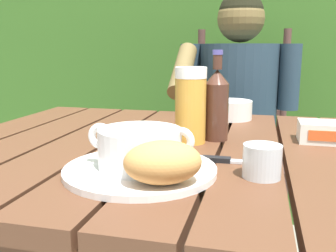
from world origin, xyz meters
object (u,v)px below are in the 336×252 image
(soup_bowl, at_px, (140,147))
(diner_bowl, at_px, (231,110))
(person_eating, at_px, (236,113))
(beer_bottle, at_px, (216,103))
(table_knife, at_px, (229,161))
(serving_plate, at_px, (140,170))
(chair_near_diner, at_px, (238,148))
(water_glass_small, at_px, (262,161))
(bread_roll, at_px, (163,162))
(beer_glass, at_px, (191,105))
(butter_tub, at_px, (324,132))

(soup_bowl, bearing_deg, diner_bowl, 78.40)
(person_eating, distance_m, soup_bowl, 0.93)
(soup_bowl, height_order, beer_bottle, beer_bottle)
(person_eating, bearing_deg, table_knife, -87.31)
(beer_bottle, bearing_deg, table_knife, -75.16)
(serving_plate, distance_m, table_knife, 0.19)
(chair_near_diner, distance_m, table_knife, 1.04)
(serving_plate, height_order, water_glass_small, water_glass_small)
(person_eating, distance_m, serving_plate, 0.93)
(beer_bottle, distance_m, diner_bowl, 0.30)
(bread_roll, bearing_deg, serving_plate, 130.60)
(soup_bowl, bearing_deg, beer_glass, 79.16)
(beer_glass, distance_m, table_knife, 0.20)
(beer_glass, distance_m, beer_bottle, 0.07)
(person_eating, bearing_deg, chair_near_diner, 89.15)
(diner_bowl, bearing_deg, butter_tub, -45.68)
(chair_near_diner, distance_m, person_eating, 0.28)
(beer_glass, bearing_deg, diner_bowl, 77.82)
(beer_bottle, bearing_deg, water_glass_small, -66.74)
(table_knife, bearing_deg, soup_bowl, -146.17)
(diner_bowl, bearing_deg, beer_glass, -102.18)
(chair_near_diner, xyz_separation_m, beer_glass, (-0.07, -0.87, 0.33))
(chair_near_diner, relative_size, soup_bowl, 5.21)
(water_glass_small, height_order, butter_tub, water_glass_small)
(beer_glass, bearing_deg, chair_near_diner, 85.26)
(chair_near_diner, distance_m, soup_bowl, 1.16)
(chair_near_diner, xyz_separation_m, person_eating, (-0.00, -0.20, 0.20))
(bread_roll, relative_size, beer_glass, 0.85)
(bread_roll, relative_size, beer_bottle, 0.70)
(bread_roll, bearing_deg, water_glass_small, 33.06)
(table_knife, relative_size, diner_bowl, 1.06)
(soup_bowl, distance_m, water_glass_small, 0.22)
(soup_bowl, xyz_separation_m, beer_bottle, (0.11, 0.29, 0.04))
(bread_roll, bearing_deg, butter_tub, 52.94)
(beer_glass, bearing_deg, water_glass_small, -52.27)
(serving_plate, relative_size, diner_bowl, 2.09)
(soup_bowl, distance_m, table_knife, 0.19)
(beer_glass, xyz_separation_m, diner_bowl, (0.07, 0.33, -0.06))
(table_knife, bearing_deg, water_glass_small, -49.82)
(chair_near_diner, relative_size, serving_plate, 3.73)
(person_eating, bearing_deg, butter_tub, -66.99)
(serving_plate, height_order, soup_bowl, soup_bowl)
(beer_glass, distance_m, butter_tub, 0.34)
(serving_plate, bearing_deg, soup_bowl, 0.00)
(serving_plate, distance_m, soup_bowl, 0.04)
(serving_plate, xyz_separation_m, water_glass_small, (0.22, 0.03, 0.02))
(person_eating, bearing_deg, water_glass_small, -83.50)
(serving_plate, height_order, table_knife, serving_plate)
(serving_plate, relative_size, soup_bowl, 1.40)
(serving_plate, xyz_separation_m, butter_tub, (0.37, 0.33, 0.02))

